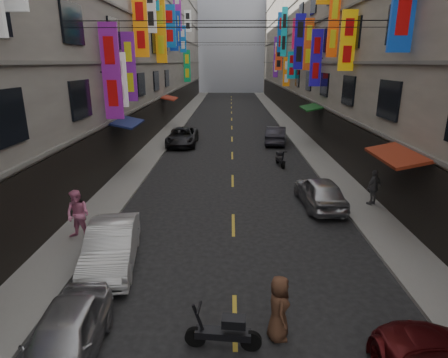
{
  "coord_description": "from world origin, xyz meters",
  "views": [
    {
      "loc": [
        -0.14,
        3.83,
        6.41
      ],
      "look_at": [
        -0.28,
        11.87,
        3.9
      ],
      "focal_mm": 30.0,
      "sensor_mm": 36.0,
      "label": 1
    }
  ],
  "objects_px": {
    "car_left_near": "(64,339)",
    "car_left_far": "(182,137)",
    "scooter_crossing": "(224,332)",
    "car_left_mid": "(111,246)",
    "car_right_mid": "(320,192)",
    "scooter_far_right": "(280,159)",
    "car_right_far": "(276,135)",
    "pedestrian_lfar": "(78,215)",
    "pedestrian_rfar": "(374,187)",
    "pedestrian_crossing": "(279,308)"
  },
  "relations": [
    {
      "from": "car_left_near",
      "to": "car_left_far",
      "type": "relative_size",
      "value": 0.74
    },
    {
      "from": "car_left_far",
      "to": "car_right_mid",
      "type": "bearing_deg",
      "value": -59.46
    },
    {
      "from": "scooter_crossing",
      "to": "car_left_mid",
      "type": "xyz_separation_m",
      "value": [
        -3.74,
        3.71,
        0.25
      ]
    },
    {
      "from": "scooter_far_right",
      "to": "car_right_mid",
      "type": "distance_m",
      "value": 7.16
    },
    {
      "from": "car_left_near",
      "to": "scooter_crossing",
      "type": "bearing_deg",
      "value": 3.98
    },
    {
      "from": "scooter_crossing",
      "to": "car_left_near",
      "type": "height_order",
      "value": "car_left_near"
    },
    {
      "from": "pedestrian_crossing",
      "to": "pedestrian_lfar",
      "type": "bearing_deg",
      "value": 50.13
    },
    {
      "from": "car_left_mid",
      "to": "car_right_mid",
      "type": "relative_size",
      "value": 1.02
    },
    {
      "from": "car_left_near",
      "to": "car_left_far",
      "type": "bearing_deg",
      "value": 86.52
    },
    {
      "from": "scooter_crossing",
      "to": "pedestrian_rfar",
      "type": "bearing_deg",
      "value": -31.35
    },
    {
      "from": "car_left_far",
      "to": "pedestrian_rfar",
      "type": "bearing_deg",
      "value": -52.43
    },
    {
      "from": "car_left_far",
      "to": "car_right_mid",
      "type": "xyz_separation_m",
      "value": [
        8.0,
        -13.28,
        0.01
      ]
    },
    {
      "from": "pedestrian_rfar",
      "to": "car_right_far",
      "type": "bearing_deg",
      "value": -112.98
    },
    {
      "from": "scooter_far_right",
      "to": "pedestrian_rfar",
      "type": "height_order",
      "value": "pedestrian_rfar"
    },
    {
      "from": "car_right_far",
      "to": "scooter_far_right",
      "type": "bearing_deg",
      "value": 94.82
    },
    {
      "from": "car_left_far",
      "to": "car_right_mid",
      "type": "distance_m",
      "value": 15.5
    },
    {
      "from": "car_left_near",
      "to": "car_right_mid",
      "type": "distance_m",
      "value": 12.38
    },
    {
      "from": "pedestrian_lfar",
      "to": "scooter_crossing",
      "type": "bearing_deg",
      "value": -29.71
    },
    {
      "from": "scooter_far_right",
      "to": "pedestrian_crossing",
      "type": "bearing_deg",
      "value": 74.19
    },
    {
      "from": "scooter_far_right",
      "to": "pedestrian_crossing",
      "type": "height_order",
      "value": "pedestrian_crossing"
    },
    {
      "from": "car_right_mid",
      "to": "pedestrian_rfar",
      "type": "bearing_deg",
      "value": 175.59
    },
    {
      "from": "pedestrian_lfar",
      "to": "scooter_far_right",
      "type": "bearing_deg",
      "value": 65.91
    },
    {
      "from": "car_left_near",
      "to": "car_right_far",
      "type": "xyz_separation_m",
      "value": [
        7.35,
        23.67,
        0.09
      ]
    },
    {
      "from": "car_right_mid",
      "to": "pedestrian_rfar",
      "type": "distance_m",
      "value": 2.45
    },
    {
      "from": "car_left_far",
      "to": "pedestrian_rfar",
      "type": "xyz_separation_m",
      "value": [
        10.43,
        -13.31,
        0.25
      ]
    },
    {
      "from": "car_left_near",
      "to": "pedestrian_crossing",
      "type": "height_order",
      "value": "pedestrian_crossing"
    },
    {
      "from": "scooter_crossing",
      "to": "scooter_far_right",
      "type": "relative_size",
      "value": 1.0
    },
    {
      "from": "car_right_mid",
      "to": "pedestrian_lfar",
      "type": "xyz_separation_m",
      "value": [
        -9.72,
        -3.75,
        0.36
      ]
    },
    {
      "from": "scooter_crossing",
      "to": "pedestrian_lfar",
      "type": "bearing_deg",
      "value": 50.22
    },
    {
      "from": "scooter_far_right",
      "to": "car_left_mid",
      "type": "relative_size",
      "value": 0.42
    },
    {
      "from": "scooter_crossing",
      "to": "pedestrian_crossing",
      "type": "relative_size",
      "value": 1.09
    },
    {
      "from": "pedestrian_lfar",
      "to": "pedestrian_crossing",
      "type": "height_order",
      "value": "pedestrian_lfar"
    },
    {
      "from": "scooter_far_right",
      "to": "car_right_far",
      "type": "relative_size",
      "value": 0.41
    },
    {
      "from": "car_left_far",
      "to": "pedestrian_lfar",
      "type": "relative_size",
      "value": 2.65
    },
    {
      "from": "car_right_far",
      "to": "pedestrian_crossing",
      "type": "height_order",
      "value": "pedestrian_crossing"
    },
    {
      "from": "car_right_mid",
      "to": "pedestrian_lfar",
      "type": "bearing_deg",
      "value": 17.45
    },
    {
      "from": "car_right_far",
      "to": "pedestrian_lfar",
      "type": "xyz_separation_m",
      "value": [
        -9.32,
        -17.77,
        0.34
      ]
    },
    {
      "from": "scooter_far_right",
      "to": "car_left_near",
      "type": "bearing_deg",
      "value": 59.35
    },
    {
      "from": "car_left_mid",
      "to": "car_left_near",
      "type": "bearing_deg",
      "value": -95.24
    },
    {
      "from": "car_right_far",
      "to": "pedestrian_crossing",
      "type": "distance_m",
      "value": 22.93
    },
    {
      "from": "car_left_near",
      "to": "car_right_far",
      "type": "distance_m",
      "value": 24.79
    },
    {
      "from": "car_right_far",
      "to": "pedestrian_lfar",
      "type": "distance_m",
      "value": 20.07
    },
    {
      "from": "car_right_mid",
      "to": "pedestrian_lfar",
      "type": "relative_size",
      "value": 2.2
    },
    {
      "from": "scooter_far_right",
      "to": "car_left_mid",
      "type": "height_order",
      "value": "car_left_mid"
    },
    {
      "from": "pedestrian_crossing",
      "to": "car_right_far",
      "type": "bearing_deg",
      "value": -9.69
    },
    {
      "from": "pedestrian_rfar",
      "to": "car_left_far",
      "type": "bearing_deg",
      "value": -86.3
    },
    {
      "from": "car_left_far",
      "to": "pedestrian_crossing",
      "type": "xyz_separation_m",
      "value": [
        5.03,
        -22.04,
        0.14
      ]
    },
    {
      "from": "car_right_far",
      "to": "car_left_far",
      "type": "bearing_deg",
      "value": 14.68
    },
    {
      "from": "scooter_crossing",
      "to": "pedestrian_crossing",
      "type": "xyz_separation_m",
      "value": [
        1.29,
        0.39,
        0.39
      ]
    },
    {
      "from": "scooter_far_right",
      "to": "pedestrian_rfar",
      "type": "xyz_separation_m",
      "value": [
        3.35,
        -7.13,
        0.5
      ]
    }
  ]
}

